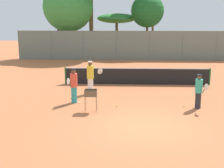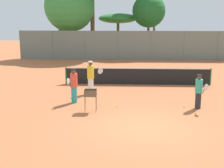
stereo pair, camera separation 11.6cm
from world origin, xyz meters
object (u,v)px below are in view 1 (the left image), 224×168
Objects in this scene: player_red_cap at (199,91)px; ball_cart at (91,95)px; player_white_outfit at (90,77)px; parked_car at (194,50)px; player_yellow_shirt at (74,85)px; tennis_net at (137,76)px.

ball_cart is at bearing -107.68° from player_red_cap.
parked_car is at bearing 45.12° from player_white_outfit.
player_white_outfit reaches higher than ball_cart.
ball_cart is (0.99, -1.41, -0.11)m from player_yellow_shirt.
parked_car is at bearing 143.03° from player_red_cap.
player_red_cap is 0.39× the size of parked_car.
ball_cart is 0.25× the size of parked_car.
player_red_cap reaches higher than tennis_net.
player_white_outfit reaches higher than tennis_net.
parked_car reaches higher than ball_cart.
parked_car is at bearing 65.43° from ball_cart.
ball_cart is (-2.34, -5.72, 0.24)m from tennis_net.
player_yellow_shirt is (-3.34, -4.31, 0.34)m from tennis_net.
ball_cart is at bearing -98.91° from player_white_outfit.
tennis_net is 6.19m from ball_cart.
player_white_outfit is at bearing 96.17° from ball_cart.
tennis_net is at bearing 27.20° from player_white_outfit.
player_white_outfit is at bearing -137.71° from tennis_net.
player_red_cap is 1.57× the size of ball_cart.
tennis_net is at bearing -177.24° from player_red_cap.
player_white_outfit is 1.13× the size of player_red_cap.
ball_cart is (0.35, -3.27, -0.16)m from player_white_outfit.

